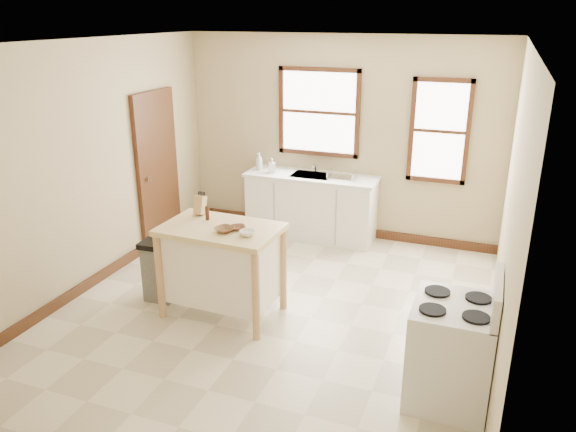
# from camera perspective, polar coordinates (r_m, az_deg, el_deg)

# --- Properties ---
(floor) EXTENTS (5.00, 5.00, 0.00)m
(floor) POSITION_cam_1_polar(r_m,az_deg,el_deg) (6.20, -1.58, -9.59)
(floor) COLOR beige
(floor) RESTS_ON ground
(ceiling) EXTENTS (5.00, 5.00, 0.00)m
(ceiling) POSITION_cam_1_polar(r_m,az_deg,el_deg) (5.39, -1.87, 17.24)
(ceiling) COLOR white
(ceiling) RESTS_ON ground
(wall_back) EXTENTS (4.50, 0.04, 2.80)m
(wall_back) POSITION_cam_1_polar(r_m,az_deg,el_deg) (7.93, 5.23, 7.86)
(wall_back) COLOR tan
(wall_back) RESTS_ON ground
(wall_left) EXTENTS (0.04, 5.00, 2.80)m
(wall_left) POSITION_cam_1_polar(r_m,az_deg,el_deg) (6.79, -19.62, 4.69)
(wall_left) COLOR tan
(wall_left) RESTS_ON ground
(wall_right) EXTENTS (0.04, 5.00, 2.80)m
(wall_right) POSITION_cam_1_polar(r_m,az_deg,el_deg) (5.25, 21.64, 0.11)
(wall_right) COLOR tan
(wall_right) RESTS_ON ground
(window_main) EXTENTS (1.17, 0.06, 1.22)m
(window_main) POSITION_cam_1_polar(r_m,az_deg,el_deg) (7.93, 3.15, 10.48)
(window_main) COLOR #411A11
(window_main) RESTS_ON wall_back
(window_side) EXTENTS (0.77, 0.06, 1.37)m
(window_side) POSITION_cam_1_polar(r_m,az_deg,el_deg) (7.63, 15.14, 8.30)
(window_side) COLOR #411A11
(window_side) RESTS_ON wall_back
(door_left) EXTENTS (0.06, 0.90, 2.10)m
(door_left) POSITION_cam_1_polar(r_m,az_deg,el_deg) (7.85, -13.11, 4.66)
(door_left) COLOR #411A11
(door_left) RESTS_ON ground
(baseboard_back) EXTENTS (4.50, 0.04, 0.12)m
(baseboard_back) POSITION_cam_1_polar(r_m,az_deg,el_deg) (8.29, 4.89, -1.27)
(baseboard_back) COLOR #411A11
(baseboard_back) RESTS_ON ground
(baseboard_left) EXTENTS (0.04, 5.00, 0.12)m
(baseboard_left) POSITION_cam_1_polar(r_m,az_deg,el_deg) (7.22, -18.20, -5.62)
(baseboard_left) COLOR #411A11
(baseboard_left) RESTS_ON ground
(sink_counter) EXTENTS (1.86, 0.62, 0.92)m
(sink_counter) POSITION_cam_1_polar(r_m,az_deg,el_deg) (7.99, 2.37, 1.01)
(sink_counter) COLOR white
(sink_counter) RESTS_ON ground
(faucet) EXTENTS (0.03, 0.03, 0.22)m
(faucet) POSITION_cam_1_polar(r_m,az_deg,el_deg) (7.99, 2.83, 5.27)
(faucet) COLOR silver
(faucet) RESTS_ON sink_counter
(soap_bottle_a) EXTENTS (0.10, 0.10, 0.25)m
(soap_bottle_a) POSITION_cam_1_polar(r_m,az_deg,el_deg) (8.09, -2.94, 5.57)
(soap_bottle_a) COLOR #B2B2B2
(soap_bottle_a) RESTS_ON sink_counter
(soap_bottle_b) EXTENTS (0.12, 0.12, 0.20)m
(soap_bottle_b) POSITION_cam_1_polar(r_m,az_deg,el_deg) (7.95, -1.64, 5.15)
(soap_bottle_b) COLOR #B2B2B2
(soap_bottle_b) RESTS_ON sink_counter
(dish_rack) EXTENTS (0.42, 0.35, 0.09)m
(dish_rack) POSITION_cam_1_polar(r_m,az_deg,el_deg) (7.72, 5.51, 4.18)
(dish_rack) COLOR silver
(dish_rack) RESTS_ON sink_counter
(kitchen_island) EXTENTS (1.24, 0.81, 0.99)m
(kitchen_island) POSITION_cam_1_polar(r_m,az_deg,el_deg) (5.98, -6.69, -5.54)
(kitchen_island) COLOR #FAD993
(kitchen_island) RESTS_ON ground
(knife_block) EXTENTS (0.11, 0.11, 0.20)m
(knife_block) POSITION_cam_1_polar(r_m,az_deg,el_deg) (6.13, -8.92, 1.04)
(knife_block) COLOR tan
(knife_block) RESTS_ON kitchen_island
(pepper_grinder) EXTENTS (0.06, 0.06, 0.15)m
(pepper_grinder) POSITION_cam_1_polar(r_m,az_deg,el_deg) (5.97, -8.20, 0.29)
(pepper_grinder) COLOR #3F2011
(pepper_grinder) RESTS_ON kitchen_island
(bowl_a) EXTENTS (0.25, 0.25, 0.05)m
(bowl_a) POSITION_cam_1_polar(r_m,az_deg,el_deg) (5.64, -6.47, -1.37)
(bowl_a) COLOR brown
(bowl_a) RESTS_ON kitchen_island
(bowl_b) EXTENTS (0.21, 0.21, 0.04)m
(bowl_b) POSITION_cam_1_polar(r_m,az_deg,el_deg) (5.69, -5.11, -1.19)
(bowl_b) COLOR brown
(bowl_b) RESTS_ON kitchen_island
(bowl_c) EXTENTS (0.20, 0.20, 0.05)m
(bowl_c) POSITION_cam_1_polar(r_m,az_deg,el_deg) (5.53, -4.17, -1.75)
(bowl_c) COLOR white
(bowl_c) RESTS_ON kitchen_island
(trash_bin) EXTENTS (0.38, 0.32, 0.70)m
(trash_bin) POSITION_cam_1_polar(r_m,az_deg,el_deg) (6.44, -12.89, -5.41)
(trash_bin) COLOR gray
(trash_bin) RESTS_ON ground
(gas_stove) EXTENTS (0.71, 0.71, 1.15)m
(gas_stove) POSITION_cam_1_polar(r_m,az_deg,el_deg) (4.84, 16.32, -11.81)
(gas_stove) COLOR silver
(gas_stove) RESTS_ON ground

